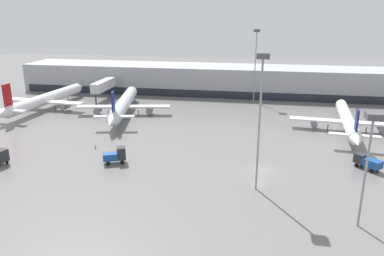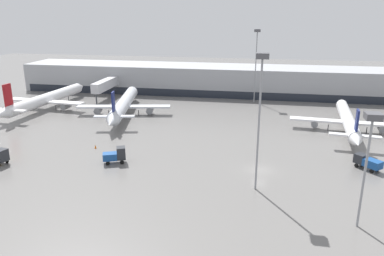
{
  "view_description": "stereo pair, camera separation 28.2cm",
  "coord_description": "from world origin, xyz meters",
  "px_view_note": "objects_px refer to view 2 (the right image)",
  "views": [
    {
      "loc": [
        -1.01,
        -60.54,
        26.22
      ],
      "look_at": [
        -14.16,
        12.39,
        3.0
      ],
      "focal_mm": 35.0,
      "sensor_mm": 36.0,
      "label": 1
    },
    {
      "loc": [
        -0.73,
        -60.49,
        26.22
      ],
      "look_at": [
        -14.16,
        12.39,
        3.0
      ],
      "focal_mm": 35.0,
      "sensor_mm": 36.0,
      "label": 2
    }
  ],
  "objects_px": {
    "service_truck_2": "(116,155)",
    "traffic_cone_3": "(95,147)",
    "parked_jet_1": "(348,120)",
    "apron_light_mast_1": "(261,86)",
    "parked_jet_2": "(45,99)",
    "service_truck_0": "(367,162)",
    "traffic_cone_1": "(117,114)",
    "apron_light_mast_2": "(370,136)",
    "apron_light_mast_0": "(257,46)",
    "parked_jet_0": "(124,104)"
  },
  "relations": [
    {
      "from": "service_truck_2",
      "to": "traffic_cone_3",
      "type": "height_order",
      "value": "service_truck_2"
    },
    {
      "from": "parked_jet_1",
      "to": "service_truck_2",
      "type": "relative_size",
      "value": 8.18
    },
    {
      "from": "apron_light_mast_1",
      "to": "parked_jet_2",
      "type": "bearing_deg",
      "value": 146.27
    },
    {
      "from": "service_truck_0",
      "to": "traffic_cone_3",
      "type": "xyz_separation_m",
      "value": [
        -50.65,
        1.11,
        -1.0
      ]
    },
    {
      "from": "traffic_cone_1",
      "to": "apron_light_mast_2",
      "type": "height_order",
      "value": "apron_light_mast_2"
    },
    {
      "from": "traffic_cone_1",
      "to": "apron_light_mast_1",
      "type": "height_order",
      "value": "apron_light_mast_1"
    },
    {
      "from": "service_truck_0",
      "to": "apron_light_mast_1",
      "type": "height_order",
      "value": "apron_light_mast_1"
    },
    {
      "from": "parked_jet_1",
      "to": "apron_light_mast_1",
      "type": "distance_m",
      "value": 40.91
    },
    {
      "from": "apron_light_mast_0",
      "to": "apron_light_mast_1",
      "type": "bearing_deg",
      "value": -88.34
    },
    {
      "from": "apron_light_mast_2",
      "to": "service_truck_2",
      "type": "bearing_deg",
      "value": 159.54
    },
    {
      "from": "traffic_cone_3",
      "to": "apron_light_mast_2",
      "type": "relative_size",
      "value": 0.05
    },
    {
      "from": "parked_jet_1",
      "to": "apron_light_mast_1",
      "type": "xyz_separation_m",
      "value": [
        -19.85,
        -33.13,
        13.47
      ]
    },
    {
      "from": "traffic_cone_1",
      "to": "parked_jet_0",
      "type": "bearing_deg",
      "value": 37.97
    },
    {
      "from": "service_truck_2",
      "to": "apron_light_mast_1",
      "type": "relative_size",
      "value": 0.21
    },
    {
      "from": "apron_light_mast_1",
      "to": "parked_jet_1",
      "type": "bearing_deg",
      "value": 59.07
    },
    {
      "from": "parked_jet_2",
      "to": "apron_light_mast_2",
      "type": "relative_size",
      "value": 2.62
    },
    {
      "from": "apron_light_mast_2",
      "to": "traffic_cone_3",
      "type": "bearing_deg",
      "value": 155.38
    },
    {
      "from": "apron_light_mast_1",
      "to": "apron_light_mast_2",
      "type": "distance_m",
      "value": 15.9
    },
    {
      "from": "parked_jet_2",
      "to": "apron_light_mast_0",
      "type": "bearing_deg",
      "value": -65.97
    },
    {
      "from": "parked_jet_2",
      "to": "apron_light_mast_2",
      "type": "xyz_separation_m",
      "value": [
        71.56,
        -47.34,
        9.28
      ]
    },
    {
      "from": "traffic_cone_1",
      "to": "apron_light_mast_0",
      "type": "distance_m",
      "value": 44.46
    },
    {
      "from": "parked_jet_1",
      "to": "service_truck_0",
      "type": "xyz_separation_m",
      "value": [
        -1.02,
        -21.94,
        -1.23
      ]
    },
    {
      "from": "apron_light_mast_0",
      "to": "apron_light_mast_2",
      "type": "xyz_separation_m",
      "value": [
        14.7,
        -66.88,
        -4.38
      ]
    },
    {
      "from": "service_truck_2",
      "to": "service_truck_0",
      "type": "bearing_deg",
      "value": -15.32
    },
    {
      "from": "apron_light_mast_1",
      "to": "apron_light_mast_2",
      "type": "height_order",
      "value": "apron_light_mast_1"
    },
    {
      "from": "parked_jet_0",
      "to": "apron_light_mast_0",
      "type": "distance_m",
      "value": 41.8
    },
    {
      "from": "apron_light_mast_1",
      "to": "apron_light_mast_2",
      "type": "relative_size",
      "value": 1.39
    },
    {
      "from": "parked_jet_2",
      "to": "apron_light_mast_1",
      "type": "bearing_deg",
      "value": -118.66
    },
    {
      "from": "service_truck_2",
      "to": "apron_light_mast_0",
      "type": "distance_m",
      "value": 59.52
    },
    {
      "from": "parked_jet_1",
      "to": "service_truck_2",
      "type": "height_order",
      "value": "parked_jet_1"
    },
    {
      "from": "service_truck_0",
      "to": "apron_light_mast_0",
      "type": "relative_size",
      "value": 0.22
    },
    {
      "from": "parked_jet_1",
      "to": "service_truck_2",
      "type": "distance_m",
      "value": 52.46
    },
    {
      "from": "traffic_cone_3",
      "to": "apron_light_mast_1",
      "type": "height_order",
      "value": "apron_light_mast_1"
    },
    {
      "from": "parked_jet_1",
      "to": "apron_light_mast_1",
      "type": "relative_size",
      "value": 1.72
    },
    {
      "from": "service_truck_2",
      "to": "traffic_cone_1",
      "type": "xyz_separation_m",
      "value": [
        -11.66,
        30.45,
        -1.19
      ]
    },
    {
      "from": "traffic_cone_3",
      "to": "parked_jet_2",
      "type": "bearing_deg",
      "value": 134.93
    },
    {
      "from": "traffic_cone_3",
      "to": "apron_light_mast_2",
      "type": "xyz_separation_m",
      "value": [
        44.82,
        -20.54,
        11.71
      ]
    },
    {
      "from": "apron_light_mast_1",
      "to": "parked_jet_0",
      "type": "bearing_deg",
      "value": 133.06
    },
    {
      "from": "parked_jet_0",
      "to": "apron_light_mast_0",
      "type": "height_order",
      "value": "apron_light_mast_0"
    },
    {
      "from": "parked_jet_1",
      "to": "parked_jet_2",
      "type": "xyz_separation_m",
      "value": [
        -78.41,
        5.97,
        0.2
      ]
    },
    {
      "from": "parked_jet_0",
      "to": "parked_jet_2",
      "type": "height_order",
      "value": "parked_jet_2"
    },
    {
      "from": "parked_jet_0",
      "to": "service_truck_0",
      "type": "height_order",
      "value": "parked_jet_0"
    },
    {
      "from": "apron_light_mast_0",
      "to": "service_truck_0",
      "type": "bearing_deg",
      "value": -66.6
    },
    {
      "from": "parked_jet_2",
      "to": "traffic_cone_1",
      "type": "bearing_deg",
      "value": -92.0
    },
    {
      "from": "apron_light_mast_0",
      "to": "traffic_cone_3",
      "type": "bearing_deg",
      "value": -123.03
    },
    {
      "from": "service_truck_0",
      "to": "traffic_cone_1",
      "type": "height_order",
      "value": "service_truck_0"
    },
    {
      "from": "parked_jet_0",
      "to": "parked_jet_2",
      "type": "bearing_deg",
      "value": 75.23
    },
    {
      "from": "parked_jet_1",
      "to": "apron_light_mast_0",
      "type": "relative_size",
      "value": 1.68
    },
    {
      "from": "traffic_cone_3",
      "to": "apron_light_mast_1",
      "type": "distance_m",
      "value": 37.56
    },
    {
      "from": "parked_jet_2",
      "to": "service_truck_0",
      "type": "xyz_separation_m",
      "value": [
        77.39,
        -27.91,
        -1.44
      ]
    }
  ]
}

